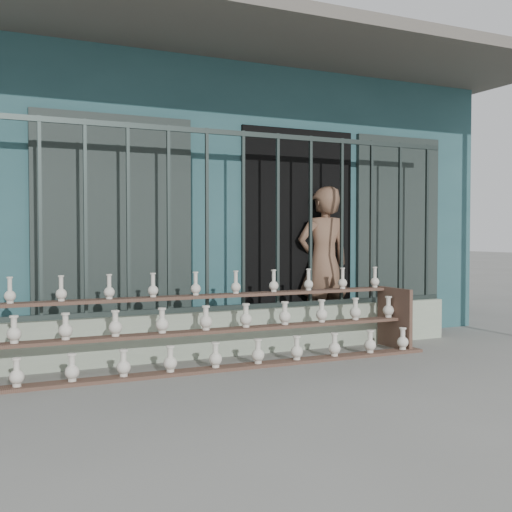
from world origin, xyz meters
name	(u,v)px	position (x,y,z in m)	size (l,w,h in m)	color
ground	(307,380)	(0.00, 0.00, 0.00)	(60.00, 60.00, 0.00)	slate
workshop_building	(159,205)	(0.00, 4.23, 1.62)	(7.40, 6.60, 3.21)	#284F54
parapet_wall	(243,331)	(0.00, 1.30, 0.23)	(5.00, 0.20, 0.45)	#9CAB92
security_fence	(243,221)	(0.00, 1.30, 1.35)	(5.00, 0.04, 1.80)	#283330
shelf_rack	(206,327)	(-0.56, 0.89, 0.36)	(4.50, 0.68, 0.85)	brown
elderly_woman	(324,264)	(1.16, 1.65, 0.87)	(0.64, 0.42, 1.75)	brown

